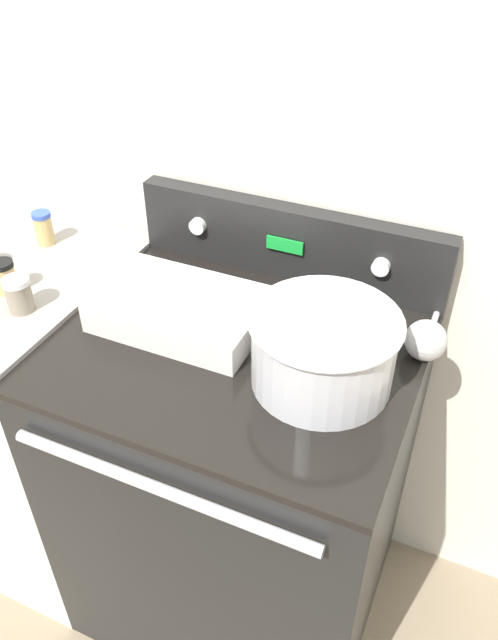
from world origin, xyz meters
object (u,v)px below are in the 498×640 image
(spice_jar_blue_cap, at_px, (44,228))
(ladle, at_px, (426,339))
(casserole_dish, at_px, (181,308))
(mixing_bowl, at_px, (323,346))
(spice_jar_black_cap, at_px, (5,277))
(spice_jar_white_cap, at_px, (19,294))

(spice_jar_blue_cap, bearing_deg, ladle, -1.85)
(casserole_dish, bearing_deg, mixing_bowl, -9.31)
(mixing_bowl, height_order, casserole_dish, mixing_bowl)
(ladle, relative_size, spice_jar_black_cap, 3.72)
(spice_jar_black_cap, bearing_deg, mixing_bowl, 1.47)
(spice_jar_white_cap, relative_size, spice_jar_black_cap, 1.01)
(spice_jar_white_cap, height_order, spice_jar_blue_cap, spice_jar_blue_cap)
(spice_jar_white_cap, xyz_separation_m, spice_jar_blue_cap, (-0.14, 0.26, 0.00))
(spice_jar_black_cap, bearing_deg, spice_jar_blue_cap, 105.91)
(spice_jar_black_cap, bearing_deg, spice_jar_white_cap, -29.32)
(ladle, bearing_deg, mixing_bowl, -135.83)
(mixing_bowl, xyz_separation_m, casserole_dish, (-0.34, 0.06, -0.05))
(spice_jar_black_cap, bearing_deg, ladle, 11.19)
(casserole_dish, relative_size, ladle, 1.21)
(spice_jar_black_cap, height_order, spice_jar_blue_cap, spice_jar_blue_cap)
(ladle, xyz_separation_m, spice_jar_blue_cap, (-0.99, 0.03, 0.02))
(mixing_bowl, distance_m, spice_jar_blue_cap, 0.84)
(casserole_dish, distance_m, spice_jar_white_cap, 0.36)
(spice_jar_white_cap, bearing_deg, ladle, 14.94)
(mixing_bowl, bearing_deg, spice_jar_black_cap, -178.53)
(casserole_dish, distance_m, ladle, 0.52)
(casserole_dish, height_order, spice_jar_blue_cap, spice_jar_blue_cap)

